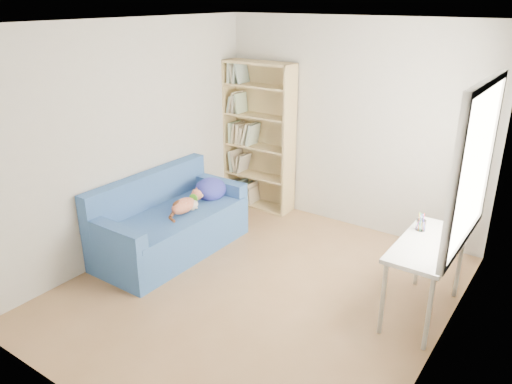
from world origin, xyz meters
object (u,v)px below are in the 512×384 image
at_px(bookshelf, 259,143).
at_px(pen_cup, 421,224).
at_px(sofa, 171,223).
at_px(desk, 427,251).

relative_size(bookshelf, pen_cup, 11.61).
bearing_deg(pen_cup, bookshelf, 157.33).
height_order(sofa, pen_cup, pen_cup).
distance_m(bookshelf, desk, 3.04).
height_order(bookshelf, desk, bookshelf).
relative_size(desk, pen_cup, 6.24).
distance_m(sofa, desk, 2.86).
distance_m(sofa, bookshelf, 1.79).
bearing_deg(bookshelf, desk, -25.34).
bearing_deg(pen_cup, sofa, -167.20).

